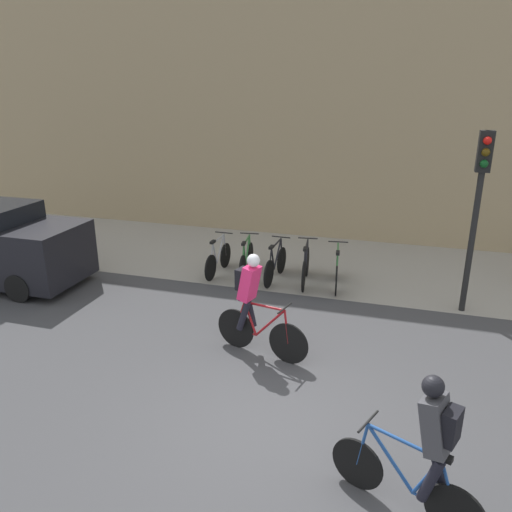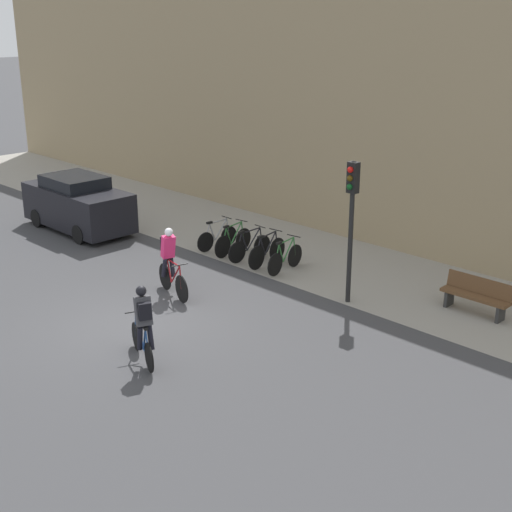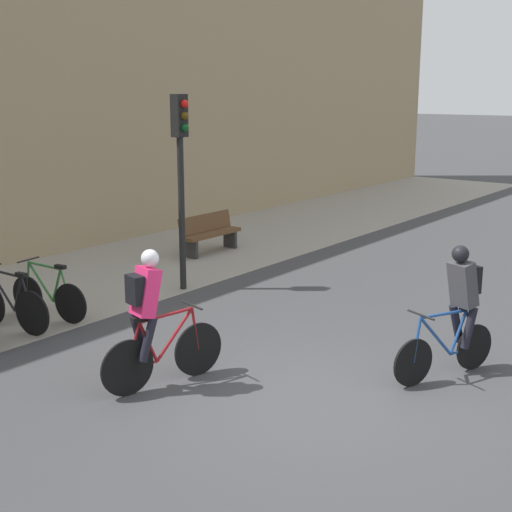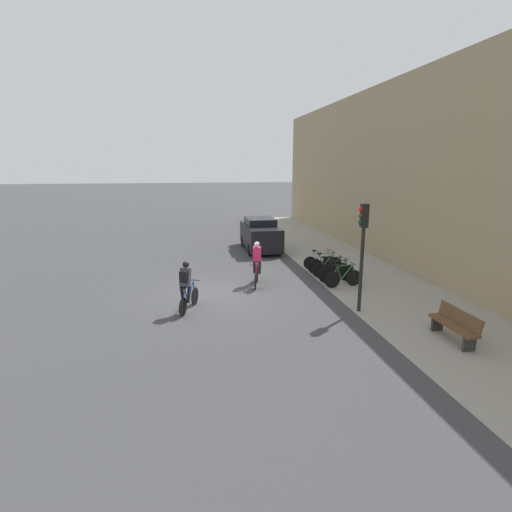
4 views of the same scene
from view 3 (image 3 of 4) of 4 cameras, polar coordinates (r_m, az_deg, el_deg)
The scene contains 7 objects.
ground at distance 8.86m, azimuth 4.92°, elevation -11.45°, with size 200.00×200.00×0.00m, color #3D3D3F.
cyclist_pink at distance 8.94m, azimuth -8.38°, elevation -4.83°, with size 1.71×0.59×1.80m.
cyclist_grey at distance 9.63m, azimuth 15.85°, elevation -3.88°, with size 1.61×0.73×1.75m.
parked_bike_3 at distance 11.77m, azimuth -19.08°, elevation -3.72°, with size 0.46×1.68×0.99m.
parked_bike_4 at distance 12.16m, azimuth -16.26°, elevation -3.06°, with size 0.46×1.63×0.97m.
traffic_light_pole at distance 13.13m, azimuth -6.04°, elevation 7.92°, with size 0.26×0.30×3.61m.
bench at distance 16.47m, azimuth -3.75°, elevation 1.88°, with size 1.73×0.44×0.89m.
Camera 3 is at (-6.84, -4.27, 3.68)m, focal length 50.00 mm.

